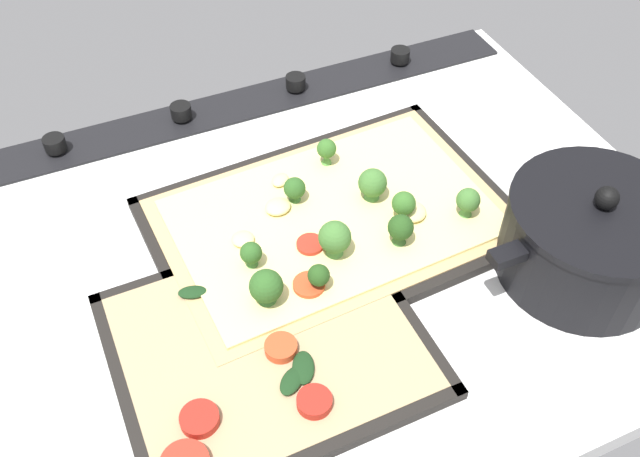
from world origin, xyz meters
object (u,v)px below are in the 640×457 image
object	(u,v)px
baking_tray_back	(268,346)
broccoli_pizza	(335,219)
baking_tray_front	(332,224)
cooking_pot	(590,239)
veggie_pizza_back	(267,346)

from	to	relation	value
baking_tray_back	broccoli_pizza	bearing A→B (deg)	-136.53
baking_tray_front	baking_tray_back	bearing A→B (deg)	44.87
baking_tray_front	broccoli_pizza	bearing A→B (deg)	88.13
baking_tray_front	cooking_pot	distance (cm)	28.18
broccoli_pizza	cooking_pot	distance (cm)	27.63
baking_tray_front	veggie_pizza_back	distance (cm)	18.60
cooking_pot	broccoli_pizza	bearing A→B (deg)	-36.20
baking_tray_front	baking_tray_back	distance (cm)	18.19
baking_tray_front	cooking_pot	size ratio (longest dim) A/B	1.66
baking_tray_front	veggie_pizza_back	world-z (taller)	veggie_pizza_back
baking_tray_front	broccoli_pizza	xyz separation A→B (cm)	(0.02, 0.63, 1.33)
cooking_pot	veggie_pizza_back	bearing A→B (deg)	-5.94
baking_tray_front	cooking_pot	xyz separation A→B (cm)	(-22.12, 16.84, 4.57)
baking_tray_back	veggie_pizza_back	size ratio (longest dim) A/B	1.09
baking_tray_back	veggie_pizza_back	world-z (taller)	veggie_pizza_back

